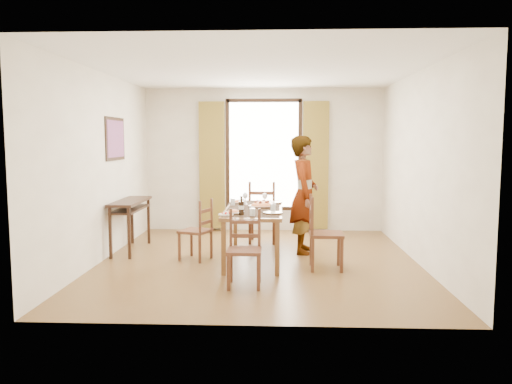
{
  "coord_description": "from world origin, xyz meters",
  "views": [
    {
      "loc": [
        0.27,
        -7.01,
        1.74
      ],
      "look_at": [
        -0.04,
        0.0,
        1.0
      ],
      "focal_mm": 35.0,
      "sensor_mm": 36.0,
      "label": 1
    }
  ],
  "objects_px": {
    "console_table": "(130,208)",
    "dining_table": "(254,213)",
    "man": "(304,195)",
    "pasta_platter": "(262,204)"
  },
  "relations": [
    {
      "from": "man",
      "to": "pasta_platter",
      "type": "height_order",
      "value": "man"
    },
    {
      "from": "console_table",
      "to": "pasta_platter",
      "type": "xyz_separation_m",
      "value": [
        2.07,
        -0.38,
        0.12
      ]
    },
    {
      "from": "pasta_platter",
      "to": "dining_table",
      "type": "bearing_deg",
      "value": -140.59
    },
    {
      "from": "pasta_platter",
      "to": "console_table",
      "type": "bearing_deg",
      "value": 169.61
    },
    {
      "from": "man",
      "to": "pasta_platter",
      "type": "bearing_deg",
      "value": 125.52
    },
    {
      "from": "man",
      "to": "pasta_platter",
      "type": "relative_size",
      "value": 4.5
    },
    {
      "from": "dining_table",
      "to": "pasta_platter",
      "type": "xyz_separation_m",
      "value": [
        0.11,
        0.09,
        0.12
      ]
    },
    {
      "from": "console_table",
      "to": "dining_table",
      "type": "relative_size",
      "value": 0.63
    },
    {
      "from": "console_table",
      "to": "dining_table",
      "type": "distance_m",
      "value": 2.01
    },
    {
      "from": "console_table",
      "to": "man",
      "type": "height_order",
      "value": "man"
    }
  ]
}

